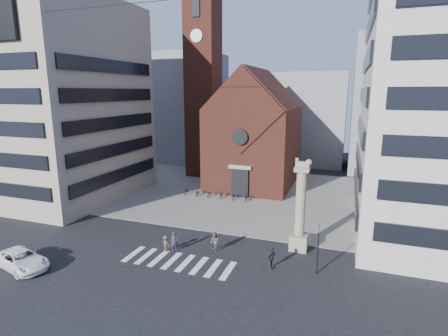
{
  "coord_description": "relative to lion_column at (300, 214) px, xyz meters",
  "views": [
    {
      "loc": [
        13.6,
        -27.85,
        14.47
      ],
      "look_at": [
        0.82,
        8.0,
        6.08
      ],
      "focal_mm": 28.0,
      "sensor_mm": 36.0,
      "label": 1
    }
  ],
  "objects": [
    {
      "name": "bg_block_left",
      "position": [
        -30.01,
        37.0,
        7.54
      ],
      "size": [
        16.0,
        14.0,
        22.0
      ],
      "primitive_type": "cube",
      "color": "gray",
      "rests_on": "ground"
    },
    {
      "name": "pedestrian_1",
      "position": [
        -7.26,
        -2.98,
        -2.55
      ],
      "size": [
        1.11,
        1.12,
        1.82
      ],
      "primitive_type": "imported",
      "rotation": [
        0.0,
        0.0,
        -0.82
      ],
      "color": "#645350",
      "rests_on": "ground"
    },
    {
      "name": "scooter_2",
      "position": [
        -14.03,
        12.49,
        -2.95
      ],
      "size": [
        0.79,
        1.8,
        0.91
      ],
      "primitive_type": "imported",
      "rotation": [
        0.0,
        0.0,
        0.11
      ],
      "color": "black",
      "rests_on": "piazza"
    },
    {
      "name": "bg_block_mid",
      "position": [
        -4.01,
        42.0,
        5.54
      ],
      "size": [
        14.0,
        12.0,
        18.0
      ],
      "primitive_type": "cube",
      "color": "gray",
      "rests_on": "ground"
    },
    {
      "name": "pedestrian_0",
      "position": [
        -10.76,
        -4.23,
        -2.52
      ],
      "size": [
        0.82,
        0.76,
        1.87
      ],
      "primitive_type": "imported",
      "rotation": [
        0.0,
        0.0,
        0.63
      ],
      "color": "#342C3D",
      "rests_on": "ground"
    },
    {
      "name": "scooter_4",
      "position": [
        -10.48,
        12.49,
        -2.95
      ],
      "size": [
        0.79,
        1.8,
        0.91
      ],
      "primitive_type": "imported",
      "rotation": [
        0.0,
        0.0,
        0.11
      ],
      "color": "black",
      "rests_on": "piazza"
    },
    {
      "name": "traffic_light",
      "position": [
        1.99,
        -4.0,
        -1.17
      ],
      "size": [
        0.13,
        0.16,
        4.3
      ],
      "color": "black",
      "rests_on": "ground"
    },
    {
      "name": "scooter_1",
      "position": [
        -15.81,
        12.49,
        -2.9
      ],
      "size": [
        0.66,
        1.73,
        1.02
      ],
      "primitive_type": "imported",
      "rotation": [
        0.0,
        0.0,
        0.11
      ],
      "color": "black",
      "rests_on": "piazza"
    },
    {
      "name": "bg_block_right",
      "position": [
        11.99,
        39.0,
        8.54
      ],
      "size": [
        16.0,
        14.0,
        24.0
      ],
      "primitive_type": "cube",
      "color": "gray",
      "rests_on": "ground"
    },
    {
      "name": "campanile",
      "position": [
        -20.01,
        25.0,
        12.28
      ],
      "size": [
        5.5,
        5.5,
        31.2
      ],
      "color": "#5F281D",
      "rests_on": "ground"
    },
    {
      "name": "ground",
      "position": [
        -10.01,
        -3.0,
        -3.46
      ],
      "size": [
        120.0,
        120.0,
        0.0
      ],
      "primitive_type": "plane",
      "color": "black",
      "rests_on": "ground"
    },
    {
      "name": "pedestrian_3",
      "position": [
        -11.46,
        -4.53,
        -2.69
      ],
      "size": [
        1.13,
        0.89,
        1.54
      ],
      "primitive_type": "imported",
      "rotation": [
        0.0,
        0.0,
        2.77
      ],
      "color": "#493831",
      "rests_on": "ground"
    },
    {
      "name": "church",
      "position": [
        -10.01,
        22.04,
        4.53
      ],
      "size": [
        12.0,
        16.65,
        18.0
      ],
      "color": "#5F281D",
      "rests_on": "ground"
    },
    {
      "name": "lion_column",
      "position": [
        0.0,
        0.0,
        0.0
      ],
      "size": [
        1.63,
        1.6,
        8.68
      ],
      "color": "gray",
      "rests_on": "ground"
    },
    {
      "name": "zebra_crossing",
      "position": [
        -9.46,
        -6.0,
        -3.45
      ],
      "size": [
        10.2,
        3.2,
        0.01
      ],
      "primitive_type": null,
      "color": "white",
      "rests_on": "ground"
    },
    {
      "name": "pedestrian_2",
      "position": [
        -1.67,
        -4.41,
        -2.48
      ],
      "size": [
        0.86,
        1.24,
        1.95
      ],
      "primitive_type": "imported",
      "rotation": [
        0.0,
        0.0,
        1.2
      ],
      "color": "#2C2A33",
      "rests_on": "ground"
    },
    {
      "name": "scooter_5",
      "position": [
        -8.7,
        12.49,
        -2.9
      ],
      "size": [
        0.66,
        1.73,
        1.02
      ],
      "primitive_type": "imported",
      "rotation": [
        0.0,
        0.0,
        0.11
      ],
      "color": "black",
      "rests_on": "piazza"
    },
    {
      "name": "piazza",
      "position": [
        -10.01,
        16.0,
        -3.43
      ],
      "size": [
        46.0,
        30.0,
        0.05
      ],
      "primitive_type": "cube",
      "color": "gray",
      "rests_on": "ground"
    },
    {
      "name": "building_left",
      "position": [
        -34.01,
        7.0,
        9.54
      ],
      "size": [
        18.0,
        20.0,
        26.0
      ],
      "primitive_type": "cube",
      "color": "gray",
      "rests_on": "ground"
    },
    {
      "name": "white_car",
      "position": [
        -21.26,
        -11.36,
        -2.71
      ],
      "size": [
        5.84,
        3.74,
        1.5
      ],
      "primitive_type": "imported",
      "rotation": [
        0.0,
        0.0,
        1.32
      ],
      "color": "white",
      "rests_on": "ground"
    },
    {
      "name": "scooter_3",
      "position": [
        -12.25,
        12.49,
        -2.9
      ],
      "size": [
        0.66,
        1.73,
        1.02
      ],
      "primitive_type": "imported",
      "rotation": [
        0.0,
        0.0,
        0.11
      ],
      "color": "black",
      "rests_on": "piazza"
    },
    {
      "name": "scooter_0",
      "position": [
        -17.59,
        12.49,
        -2.95
      ],
      "size": [
        0.79,
        1.8,
        0.91
      ],
      "primitive_type": "imported",
      "rotation": [
        0.0,
        0.0,
        0.11
      ],
      "color": "black",
      "rests_on": "piazza"
    }
  ]
}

